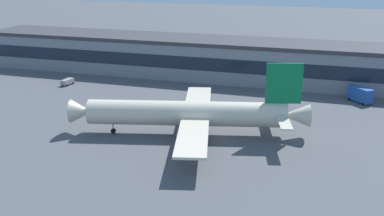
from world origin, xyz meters
The scene contains 5 objects.
ground_plane centered at (0.00, 0.00, 0.00)m, with size 600.00×600.00×0.00m, color #4C4F54.
terminal_building centered at (0.00, 51.17, 6.38)m, with size 192.63×19.15×12.72m.
airliner centered at (-6.66, -0.37, 5.01)m, with size 52.23×44.77×16.54m.
catering_truck centered at (30.23, 36.46, 2.29)m, with size 6.80×7.05×4.15m.
follow_me_car centered at (-55.83, 28.16, 1.09)m, with size 2.43×4.59×1.85m.
Camera 1 is at (20.88, -88.25, 36.93)m, focal length 41.58 mm.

